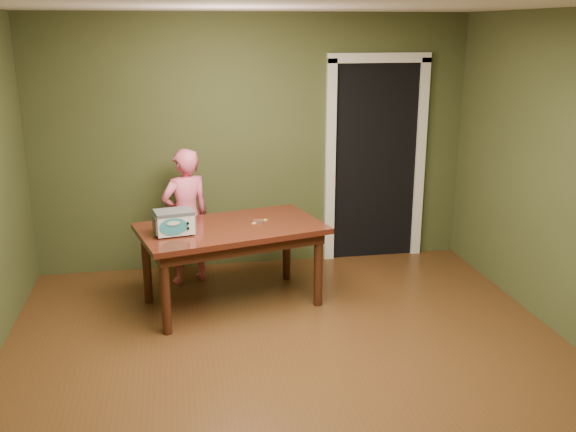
{
  "coord_description": "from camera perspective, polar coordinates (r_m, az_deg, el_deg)",
  "views": [
    {
      "loc": [
        -0.82,
        -4.0,
        2.45
      ],
      "look_at": [
        0.08,
        1.0,
        0.95
      ],
      "focal_mm": 40.0,
      "sensor_mm": 36.0,
      "label": 1
    }
  ],
  "objects": [
    {
      "name": "child",
      "position": [
        6.34,
        -9.04,
        -0.06
      ],
      "size": [
        0.58,
        0.49,
        1.35
      ],
      "primitive_type": "imported",
      "rotation": [
        0.0,
        0.0,
        3.54
      ],
      "color": "#ED6184",
      "rests_on": "floor"
    },
    {
      "name": "room_shell",
      "position": [
        4.15,
        1.34,
        6.13
      ],
      "size": [
        4.52,
        5.02,
        2.61
      ],
      "color": "#404927",
      "rests_on": "ground"
    },
    {
      "name": "baking_pan",
      "position": [
        5.82,
        -2.62,
        -0.46
      ],
      "size": [
        0.1,
        0.1,
        0.02
      ],
      "color": "silver",
      "rests_on": "dining_table"
    },
    {
      "name": "spatula",
      "position": [
        5.83,
        -2.54,
        -0.5
      ],
      "size": [
        0.16,
        0.13,
        0.01
      ],
      "primitive_type": "cube",
      "rotation": [
        0.0,
        0.0,
        0.65
      ],
      "color": "#DBC15F",
      "rests_on": "dining_table"
    },
    {
      "name": "floor",
      "position": [
        4.77,
        1.2,
        -14.51
      ],
      "size": [
        5.0,
        5.0,
        0.0
      ],
      "primitive_type": "plane",
      "color": "#502D16",
      "rests_on": "ground"
    },
    {
      "name": "dining_table",
      "position": [
        5.76,
        -5.07,
        -1.83
      ],
      "size": [
        1.77,
        1.26,
        0.75
      ],
      "rotation": [
        0.0,
        0.0,
        0.25
      ],
      "color": "#3D1A0D",
      "rests_on": "floor"
    },
    {
      "name": "toy_oven",
      "position": [
        5.53,
        -10.09,
        -0.48
      ],
      "size": [
        0.37,
        0.28,
        0.21
      ],
      "rotation": [
        0.0,
        0.0,
        0.18
      ],
      "color": "#4C4F54",
      "rests_on": "dining_table"
    },
    {
      "name": "doorway",
      "position": [
        7.24,
        7.04,
        5.22
      ],
      "size": [
        1.1,
        0.66,
        2.25
      ],
      "color": "black",
      "rests_on": "ground"
    }
  ]
}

